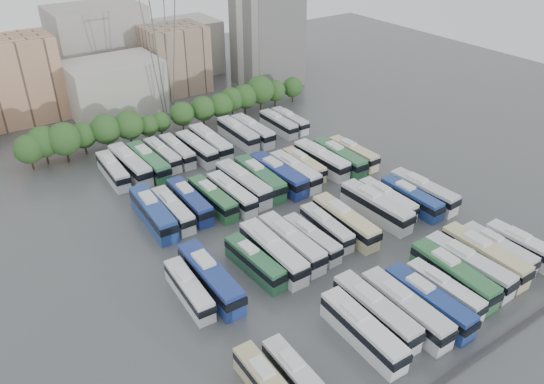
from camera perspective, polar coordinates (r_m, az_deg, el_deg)
ground at (r=82.55m, az=2.49°, el=-3.47°), size 220.00×220.00×0.00m
parapet at (r=65.53m, az=20.76°, el=-16.48°), size 56.00×0.50×0.50m
tree_line at (r=112.58m, az=-11.07°, el=8.12°), size 65.06×7.63×8.13m
city_buildings at (r=136.23m, az=-18.99°, el=12.59°), size 102.00×35.00×20.00m
apartment_tower at (r=139.44m, az=-0.53°, el=16.77°), size 14.00×14.00×26.00m
electricity_pylon at (r=116.39m, az=-11.92°, el=16.25°), size 9.00×6.91×33.83m
bus_r0_s1 at (r=58.17m, az=2.88°, el=-19.36°), size 2.55×10.81×3.38m
bus_r0_s4 at (r=63.15m, az=9.72°, el=-14.44°), size 3.10×12.60×3.93m
bus_r0_s5 at (r=65.61m, az=11.08°, el=-12.48°), size 2.93×12.81×4.01m
bus_r0_s6 at (r=66.69m, az=14.15°, el=-12.03°), size 3.06×13.11×4.10m
bus_r0_s7 at (r=68.45m, az=16.47°, el=-11.21°), size 2.93×12.65×3.96m
bus_r0_s8 at (r=71.05m, az=18.02°, el=-10.00°), size 2.63×11.03×3.44m
bus_r0_s9 at (r=73.39m, az=18.90°, el=-8.39°), size 3.30×13.04×4.06m
bus_r0_s10 at (r=75.66m, az=20.34°, el=-7.40°), size 3.29×12.99×4.05m
bus_r0_s11 at (r=78.26m, az=21.87°, el=-6.35°), size 2.95×13.00×4.07m
bus_r0_s12 at (r=80.77m, az=23.14°, el=-5.66°), size 2.44×11.12×3.49m
bus_r0_s13 at (r=82.43m, az=25.61°, el=-5.44°), size 3.06×11.81×3.67m
bus_r1_s0 at (r=68.60m, az=-8.92°, el=-10.29°), size 2.95×11.06×3.44m
bus_r1_s1 at (r=69.35m, az=-6.64°, el=-9.13°), size 3.17×13.58×4.25m
bus_r1_s3 at (r=72.03m, az=-1.89°, el=-7.52°), size 3.06×11.45×3.56m
bus_r1_s4 at (r=73.25m, az=0.11°, el=-6.46°), size 3.00×13.34×4.18m
bus_r1_s5 at (r=75.14m, az=2.07°, el=-5.46°), size 2.92×12.93×4.05m
bus_r1_s6 at (r=76.63m, az=4.25°, el=-5.01°), size 2.69×11.01×3.43m
bus_r1_s7 at (r=79.25m, az=5.86°, el=-3.78°), size 2.85×10.90×3.39m
bus_r1_s8 at (r=80.31m, az=7.86°, el=-3.13°), size 3.17×13.01×4.06m
bus_r1_s10 at (r=84.61m, az=11.11°, el=-1.50°), size 3.42×13.47×4.20m
bus_r1_s11 at (r=87.32m, az=12.28°, el=-0.79°), size 2.65×11.44×3.58m
bus_r1_s12 at (r=88.52m, az=14.72°, el=-0.63°), size 2.56×11.69×3.67m
bus_r1_s13 at (r=90.72m, az=15.96°, el=0.09°), size 3.33×12.69×3.95m
bus_r2_s1 at (r=83.40m, az=-12.67°, el=-2.19°), size 3.58×13.64×4.24m
bus_r2_s2 at (r=84.17m, az=-10.62°, el=-1.86°), size 2.71×11.55×3.61m
bus_r2_s3 at (r=85.73m, az=-8.87°, el=-0.95°), size 2.95×12.29×3.84m
bus_r2_s4 at (r=86.09m, az=-6.42°, el=-0.64°), size 2.92×11.99×3.74m
bus_r2_s5 at (r=87.04m, az=-4.37°, el=-0.16°), size 2.89×12.00×3.75m
bus_r2_s6 at (r=89.44m, az=-3.12°, el=0.95°), size 3.32×13.40×4.18m
bus_r2_s7 at (r=90.96m, az=-1.34°, el=1.51°), size 3.29×13.23×4.12m
bus_r2_s8 at (r=91.90m, az=0.68°, el=1.86°), size 3.42×13.38×4.17m
bus_r2_s9 at (r=93.56m, az=2.47°, el=2.28°), size 2.78×12.26×3.84m
bus_r2_s10 at (r=96.32m, az=3.44°, el=2.98°), size 2.64×10.90×3.40m
bus_r2_s11 at (r=97.66m, az=5.33°, el=3.52°), size 3.25×13.00×4.05m
bus_r2_s12 at (r=98.82m, az=7.25°, el=3.72°), size 2.98×12.79×4.00m
bus_r2_s13 at (r=101.18m, az=8.72°, el=4.16°), size 2.73×11.64×3.64m
bus_r3_s1 at (r=97.97m, az=-16.74°, el=2.25°), size 3.06×11.92×3.71m
bus_r3_s2 at (r=98.64m, az=-15.02°, el=2.88°), size 3.38×13.51×4.21m
bus_r3_s3 at (r=98.84m, az=-13.16°, el=3.18°), size 3.30×13.32×4.15m
bus_r3_s4 at (r=101.67m, az=-11.72°, el=3.98°), size 2.78×11.50×3.59m
bus_r3_s5 at (r=102.63m, az=-10.16°, el=4.40°), size 2.59×11.44×3.58m
bus_r3_s6 at (r=102.62m, az=-8.10°, el=4.67°), size 3.03×12.34×3.85m
bus_r3_s7 at (r=104.41m, az=-6.64°, el=5.33°), size 3.05×13.22×4.14m
bus_r3_s9 at (r=108.18m, az=-3.69°, el=6.35°), size 2.87×12.60×3.95m
bus_r3_s10 at (r=109.12m, az=-2.10°, el=6.62°), size 2.86×12.71×3.98m
bus_r3_s12 at (r=112.88m, az=0.69°, el=7.36°), size 2.57×11.26×3.52m
bus_r3_s13 at (r=114.74m, az=1.93°, el=7.71°), size 2.39×10.87×3.41m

